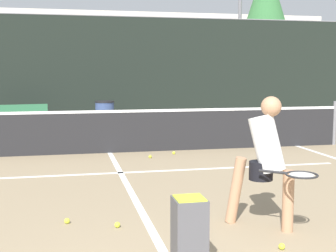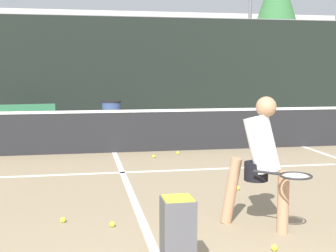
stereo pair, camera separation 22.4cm
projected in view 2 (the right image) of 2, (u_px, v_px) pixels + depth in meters
name	position (u px, v px, depth m)	size (l,w,h in m)	color
court_service_line	(122.00, 172.00, 8.33)	(8.25, 0.10, 0.01)	white
court_center_mark	(132.00, 195.00, 6.82)	(0.10, 7.29, 0.01)	white
net	(114.00, 130.00, 10.32)	(11.09, 0.09, 1.07)	slate
fence_back	(103.00, 73.00, 14.50)	(24.00, 0.06, 3.50)	black
player_practicing	(261.00, 157.00, 5.26)	(0.85, 1.07, 1.52)	tan
tennis_ball_scattered_1	(238.00, 188.00, 7.09)	(0.07, 0.07, 0.07)	#D1E033
tennis_ball_scattered_3	(112.00, 224.00, 5.41)	(0.07, 0.07, 0.07)	#D1E033
tennis_ball_scattered_5	(63.00, 220.00, 5.57)	(0.07, 0.07, 0.07)	#D1E033
tennis_ball_scattered_9	(178.00, 153.00, 10.15)	(0.07, 0.07, 0.07)	#D1E033
tennis_ball_scattered_10	(274.00, 248.00, 4.69)	(0.07, 0.07, 0.07)	#D1E033
tennis_ball_scattered_11	(154.00, 156.00, 9.72)	(0.07, 0.07, 0.07)	#D1E033
ball_hopper	(178.00, 235.00, 4.08)	(0.28, 0.28, 0.71)	#4C4C51
courtside_bench	(26.00, 118.00, 13.27)	(1.68, 0.60, 0.86)	#33724C
trash_bin	(112.00, 117.00, 13.34)	(0.56, 0.56, 0.96)	#384C7F
parked_car	(19.00, 103.00, 18.09)	(1.73, 4.23, 1.33)	#B7B7BC
tree_west	(277.00, 4.00, 21.68)	(2.61, 2.61, 6.97)	brown
building_far	(90.00, 55.00, 33.00)	(36.00, 2.40, 5.90)	beige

